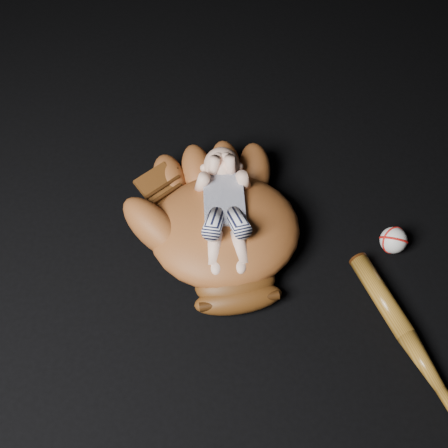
% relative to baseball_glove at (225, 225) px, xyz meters
% --- Properties ---
extents(baseball_glove, '(0.52, 0.58, 0.17)m').
position_rel_baseball_glove_xyz_m(baseball_glove, '(0.00, 0.00, 0.00)').
color(baseball_glove, brown).
rests_on(baseball_glove, ground).
extents(newborn_baby, '(0.17, 0.35, 0.14)m').
position_rel_baseball_glove_xyz_m(newborn_baby, '(0.00, 0.01, 0.05)').
color(newborn_baby, beige).
rests_on(newborn_baby, baseball_glove).
extents(baseball_bat, '(0.20, 0.49, 0.05)m').
position_rel_baseball_glove_xyz_m(baseball_bat, '(0.41, -0.32, -0.06)').
color(baseball_bat, brown).
rests_on(baseball_bat, ground).
extents(baseball, '(0.07, 0.07, 0.07)m').
position_rel_baseball_glove_xyz_m(baseball, '(0.43, -0.04, -0.05)').
color(baseball, white).
rests_on(baseball, ground).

